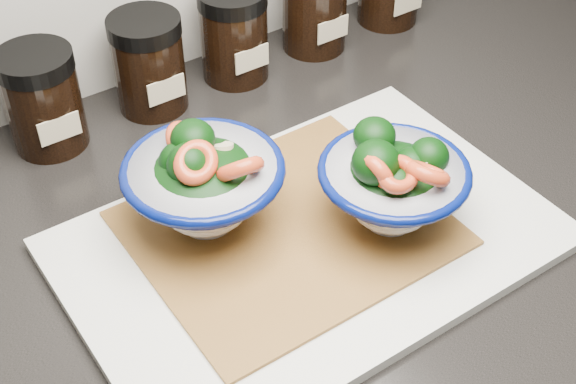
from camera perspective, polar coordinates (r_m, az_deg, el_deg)
countertop at (r=0.89m, az=8.67°, el=1.68°), size 3.50×0.60×0.04m
cutting_board at (r=0.76m, az=1.55°, el=-3.53°), size 0.45×0.30×0.01m
bamboo_mat at (r=0.76m, az=0.00°, el=-2.57°), size 0.28×0.24×0.00m
bowl_left at (r=0.74m, az=-6.06°, el=0.62°), size 0.15×0.15×0.11m
bowl_right at (r=0.75m, az=7.49°, el=0.60°), size 0.14×0.14×0.10m
spice_jar_a at (r=0.89m, az=-17.04°, el=6.28°), size 0.08×0.08×0.11m
spice_jar_b at (r=0.92m, az=-9.87°, el=9.00°), size 0.08×0.08×0.11m
spice_jar_c at (r=0.97m, az=-3.86°, el=11.14°), size 0.08×0.08×0.11m
spice_jar_d at (r=1.02m, az=1.90°, el=13.06°), size 0.08×0.08×0.11m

